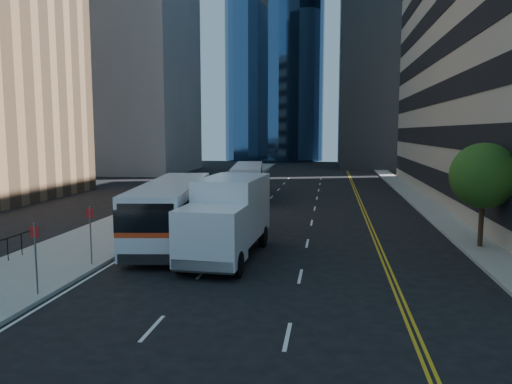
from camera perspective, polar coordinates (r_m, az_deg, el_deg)
ground at (r=18.50m, az=3.12°, el=-11.27°), size 160.00×160.00×0.00m
sidewalk_west at (r=44.57m, az=-7.34°, el=-0.50°), size 5.00×90.00×0.15m
sidewalk_east at (r=43.52m, az=18.20°, el=-0.96°), size 2.00×90.00×0.15m
midrise_west at (r=76.46m, az=-14.95°, el=15.50°), size 18.00×18.00×35.00m
street_tree at (r=26.64m, az=24.57°, el=1.70°), size 3.20×3.20×5.10m
bus_front at (r=26.70m, az=-9.53°, el=-1.94°), size 4.27×12.38×3.13m
bus_rear at (r=44.12m, az=-0.93°, el=1.43°), size 3.78×11.31×2.86m
box_truck at (r=22.87m, az=-3.25°, el=-2.80°), size 3.01×7.72×3.64m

